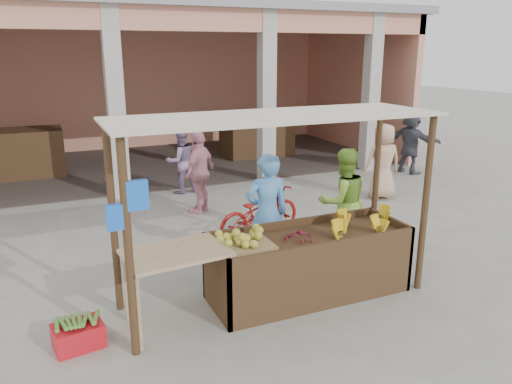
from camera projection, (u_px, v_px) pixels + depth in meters
name	position (u px, v px, depth m)	size (l,w,h in m)	color
ground	(274.00, 301.00, 6.44)	(60.00, 60.00, 0.00)	gray
market_building	(135.00, 66.00, 13.57)	(14.40, 6.40, 4.20)	tan
fruit_stall	(309.00, 266.00, 6.52)	(2.60, 0.95, 0.80)	#442B1B
stall_awning	(272.00, 150.00, 5.94)	(4.09, 1.35, 2.39)	#442B1B
banana_heap	(359.00, 224.00, 6.62)	(0.98, 0.53, 0.18)	yellow
melon_tray	(243.00, 241.00, 6.05)	(0.68, 0.59, 0.19)	olive
berry_heap	(299.00, 236.00, 6.29)	(0.41, 0.33, 0.13)	maroon
side_table	(176.00, 263.00, 5.67)	(1.22, 0.88, 0.93)	tan
papaya_pile	(176.00, 244.00, 5.61)	(0.62, 0.36, 0.18)	#509731
red_crate	(78.00, 336.00, 5.41)	(0.51, 0.37, 0.27)	red
plantain_bundle	(77.00, 322.00, 5.37)	(0.38, 0.27, 0.08)	#538831
produce_sacks	(269.00, 169.00, 12.24)	(0.78, 0.73, 0.59)	maroon
vendor_blue	(267.00, 210.00, 7.09)	(0.70, 0.51, 1.86)	#569DEC
vendor_green	(343.00, 199.00, 7.76)	(0.85, 0.49, 1.78)	#8CC03F
motorcycle	(259.00, 212.00, 8.51)	(1.77, 0.61, 0.92)	maroon
shopper_b	(200.00, 169.00, 9.73)	(1.03, 0.55, 1.75)	pink
shopper_c	(383.00, 158.00, 10.65)	(0.87, 0.56, 1.80)	tan
shopper_d	(411.00, 140.00, 12.89)	(1.63, 0.67, 1.77)	#444550
shopper_f	(181.00, 158.00, 11.10)	(0.78, 0.45, 1.59)	gray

